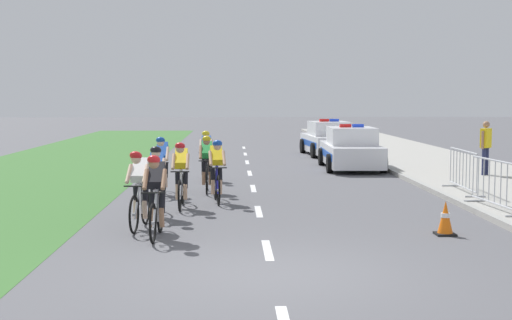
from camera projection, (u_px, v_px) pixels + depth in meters
name	position (u px, v px, depth m)	size (l,w,h in m)	color
ground_plane	(273.00, 274.00, 10.26)	(160.00, 160.00, 0.00)	#56565B
sidewalk_slab	(455.00, 169.00, 24.43)	(4.77, 60.00, 0.12)	#A3A099
kerb_edge	(388.00, 170.00, 24.35)	(0.16, 60.00, 0.13)	#9E9E99
grass_verge	(41.00, 172.00, 23.96)	(7.00, 60.00, 0.01)	#3D7033
lane_markings_centre	(251.00, 180.00, 21.80)	(0.14, 29.60, 0.01)	white
cyclist_lead	(156.00, 195.00, 12.76)	(0.42, 1.72, 1.56)	black
cyclist_second	(139.00, 189.00, 13.65)	(0.45, 1.72, 1.56)	black
cyclist_third	(157.00, 180.00, 15.00)	(0.43, 1.72, 1.56)	black
cyclist_fourth	(181.00, 174.00, 16.23)	(0.42, 1.72, 1.56)	black
cyclist_fifth	(217.00, 170.00, 17.09)	(0.45, 1.72, 1.56)	black
cyclist_sixth	(162.00, 165.00, 18.42)	(0.42, 1.72, 1.56)	black
cyclist_seventh	(207.00, 163.00, 18.93)	(0.42, 1.72, 1.56)	black
cyclist_eighth	(206.00, 155.00, 21.66)	(0.42, 1.72, 1.56)	black
police_car_nearest	(351.00, 150.00, 25.16)	(2.08, 4.44, 1.59)	white
police_car_second	(329.00, 140.00, 31.03)	(2.22, 4.51, 1.59)	white
crowd_barrier_middle	(495.00, 185.00, 15.41)	(0.66, 2.32, 1.07)	#B7BABF
crowd_barrier_rear	(463.00, 171.00, 18.24)	(0.57, 2.32, 1.07)	#B7BABF
traffic_cone_near	(445.00, 218.00, 13.10)	(0.36, 0.36, 0.64)	black
spectator_middle	(486.00, 144.00, 22.08)	(0.43, 0.42, 1.68)	#23284C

